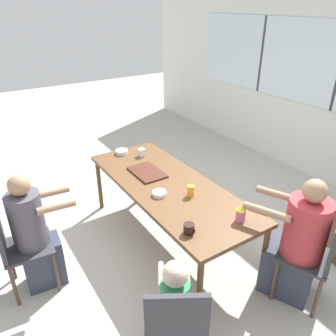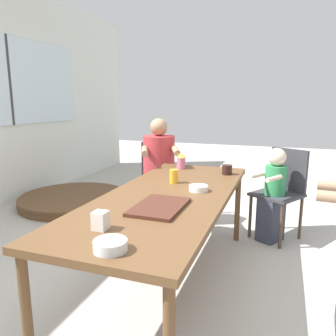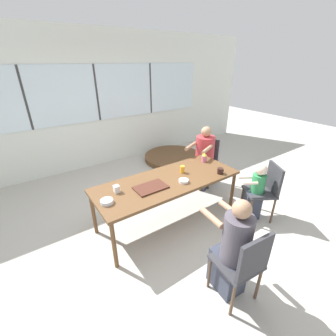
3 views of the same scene
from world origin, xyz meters
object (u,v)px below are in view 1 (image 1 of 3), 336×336
at_px(person_woman_green_shirt, 297,246).
at_px(sippy_cup, 241,213).
at_px(milk_carton_small, 142,153).
at_px(chair_for_woman_green_shirt, 319,252).
at_px(person_man_blue_shirt, 35,237).
at_px(chair_for_man_blue_shirt, 15,242).
at_px(chair_for_toddler, 176,324).
at_px(bowl_white_shallow, 159,193).
at_px(coffee_mug, 189,229).
at_px(person_toddler, 174,314).
at_px(bowl_cereal, 122,152).
at_px(juice_glass, 191,191).

distance_m(person_woman_green_shirt, sippy_cup, 0.55).
bearing_deg(person_woman_green_shirt, milk_carton_small, 78.61).
height_order(sippy_cup, milk_carton_small, sippy_cup).
bearing_deg(person_woman_green_shirt, chair_for_woman_green_shirt, -90.00).
bearing_deg(person_man_blue_shirt, chair_for_man_blue_shirt, -90.00).
xyz_separation_m(chair_for_toddler, bowl_white_shallow, (-1.11, 0.57, 0.20)).
distance_m(coffee_mug, sippy_cup, 0.46).
relative_size(chair_for_toddler, person_toddler, 0.97).
distance_m(person_man_blue_shirt, person_toddler, 1.38).
distance_m(chair_for_toddler, person_toddler, 0.18).
bearing_deg(person_toddler, chair_for_man_blue_shirt, 152.85).
height_order(chair_for_woman_green_shirt, person_man_blue_shirt, person_man_blue_shirt).
relative_size(person_man_blue_shirt, bowl_cereal, 7.74).
distance_m(chair_for_toddler, coffee_mug, 0.72).
relative_size(juice_glass, bowl_white_shallow, 0.80).
bearing_deg(chair_for_toddler, sippy_cup, 54.91).
relative_size(person_toddler, juice_glass, 8.49).
bearing_deg(chair_for_man_blue_shirt, person_toddler, 37.43).
xyz_separation_m(coffee_mug, juice_glass, (-0.44, 0.34, 0.01)).
xyz_separation_m(chair_for_toddler, sippy_cup, (-0.40, 0.92, 0.26)).
bearing_deg(milk_carton_small, person_woman_green_shirt, 12.45).
bearing_deg(sippy_cup, person_toddler, -72.07).
height_order(chair_for_man_blue_shirt, person_man_blue_shirt, person_man_blue_shirt).
bearing_deg(juice_glass, person_woman_green_shirt, 27.78).
relative_size(chair_for_woman_green_shirt, chair_for_toddler, 1.00).
relative_size(person_man_blue_shirt, bowl_white_shallow, 8.48).
distance_m(chair_for_man_blue_shirt, bowl_white_shallow, 1.31).
xyz_separation_m(milk_carton_small, bowl_cereal, (-0.19, -0.16, -0.02)).
distance_m(chair_for_man_blue_shirt, chair_for_toddler, 1.55).
relative_size(person_woman_green_shirt, bowl_cereal, 7.89).
bearing_deg(bowl_cereal, bowl_white_shallow, -6.53).
bearing_deg(person_man_blue_shirt, bowl_cereal, 128.49).
height_order(chair_for_woman_green_shirt, chair_for_man_blue_shirt, same).
height_order(person_woman_green_shirt, person_man_blue_shirt, person_woman_green_shirt).
relative_size(chair_for_man_blue_shirt, bowl_white_shallow, 6.57).
bearing_deg(chair_for_toddler, juice_glass, 80.59).
height_order(chair_for_man_blue_shirt, juice_glass, chair_for_man_blue_shirt).
relative_size(person_woman_green_shirt, coffee_mug, 12.36).
xyz_separation_m(person_woman_green_shirt, bowl_cereal, (-2.08, -0.58, 0.22)).
bearing_deg(juice_glass, milk_carton_small, 177.58).
xyz_separation_m(coffee_mug, bowl_white_shallow, (-0.60, 0.10, -0.02)).
bearing_deg(bowl_white_shallow, person_man_blue_shirt, -103.36).
bearing_deg(chair_for_man_blue_shirt, bowl_white_shallow, 83.31).
bearing_deg(bowl_cereal, chair_for_man_blue_shirt, -60.88).
height_order(chair_for_woman_green_shirt, sippy_cup, chair_for_woman_green_shirt).
bearing_deg(juice_glass, bowl_white_shallow, -124.47).
bearing_deg(bowl_cereal, person_woman_green_shirt, 15.58).
relative_size(juice_glass, milk_carton_small, 1.14).
xyz_separation_m(chair_for_woman_green_shirt, chair_for_man_blue_shirt, (-1.47, -2.03, 0.00)).
bearing_deg(chair_for_man_blue_shirt, bowl_cereal, 124.81).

